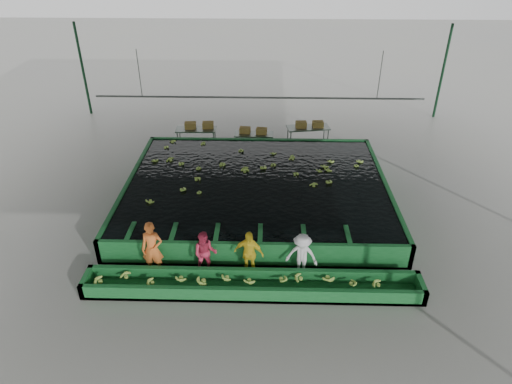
{
  "coord_description": "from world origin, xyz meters",
  "views": [
    {
      "loc": [
        0.38,
        -13.72,
        9.5
      ],
      "look_at": [
        0.0,
        0.5,
        1.0
      ],
      "focal_mm": 32.0,
      "sensor_mm": 36.0,
      "label": 1
    }
  ],
  "objects_px": {
    "box_stack_mid": "(253,133)",
    "sorting_trough": "(252,285)",
    "flotation_tank": "(257,191)",
    "packing_table_mid": "(254,142)",
    "packing_table_right": "(308,136)",
    "worker_b": "(205,254)",
    "worker_d": "(302,255)",
    "packing_table_left": "(197,137)",
    "worker_a": "(152,249)",
    "box_stack_left": "(199,128)",
    "worker_c": "(249,253)",
    "box_stack_right": "(309,127)"
  },
  "relations": [
    {
      "from": "packing_table_mid",
      "to": "flotation_tank",
      "type": "bearing_deg",
      "value": -86.96
    },
    {
      "from": "worker_a",
      "to": "box_stack_right",
      "type": "relative_size",
      "value": 1.37
    },
    {
      "from": "worker_d",
      "to": "packing_table_mid",
      "type": "height_order",
      "value": "worker_d"
    },
    {
      "from": "packing_table_mid",
      "to": "packing_table_right",
      "type": "relative_size",
      "value": 0.9
    },
    {
      "from": "box_stack_right",
      "to": "worker_d",
      "type": "bearing_deg",
      "value": -95.5
    },
    {
      "from": "sorting_trough",
      "to": "worker_d",
      "type": "height_order",
      "value": "worker_d"
    },
    {
      "from": "sorting_trough",
      "to": "packing_table_mid",
      "type": "relative_size",
      "value": 5.47
    },
    {
      "from": "worker_b",
      "to": "worker_d",
      "type": "relative_size",
      "value": 1.01
    },
    {
      "from": "worker_a",
      "to": "box_stack_left",
      "type": "height_order",
      "value": "worker_a"
    },
    {
      "from": "packing_table_right",
      "to": "box_stack_left",
      "type": "bearing_deg",
      "value": -178.22
    },
    {
      "from": "sorting_trough",
      "to": "packing_table_left",
      "type": "relative_size",
      "value": 5.2
    },
    {
      "from": "packing_table_mid",
      "to": "packing_table_right",
      "type": "bearing_deg",
      "value": 14.24
    },
    {
      "from": "worker_c",
      "to": "box_stack_left",
      "type": "height_order",
      "value": "worker_c"
    },
    {
      "from": "worker_a",
      "to": "packing_table_right",
      "type": "height_order",
      "value": "worker_a"
    },
    {
      "from": "worker_a",
      "to": "packing_table_left",
      "type": "height_order",
      "value": "worker_a"
    },
    {
      "from": "packing_table_mid",
      "to": "box_stack_mid",
      "type": "bearing_deg",
      "value": 139.65
    },
    {
      "from": "flotation_tank",
      "to": "packing_table_mid",
      "type": "xyz_separation_m",
      "value": [
        -0.25,
        4.65,
        -0.03
      ]
    },
    {
      "from": "packing_table_left",
      "to": "worker_b",
      "type": "bearing_deg",
      "value": -80.36
    },
    {
      "from": "packing_table_right",
      "to": "box_stack_mid",
      "type": "distance_m",
      "value": 2.74
    },
    {
      "from": "sorting_trough",
      "to": "worker_a",
      "type": "xyz_separation_m",
      "value": [
        -3.07,
        0.8,
        0.66
      ]
    },
    {
      "from": "worker_c",
      "to": "box_stack_mid",
      "type": "relative_size",
      "value": 1.23
    },
    {
      "from": "worker_b",
      "to": "packing_table_right",
      "type": "distance_m",
      "value": 10.35
    },
    {
      "from": "packing_table_left",
      "to": "box_stack_right",
      "type": "height_order",
      "value": "box_stack_right"
    },
    {
      "from": "worker_c",
      "to": "packing_table_right",
      "type": "bearing_deg",
      "value": 88.54
    },
    {
      "from": "flotation_tank",
      "to": "worker_b",
      "type": "distance_m",
      "value": 4.55
    },
    {
      "from": "packing_table_mid",
      "to": "worker_b",
      "type": "bearing_deg",
      "value": -97.72
    },
    {
      "from": "box_stack_mid",
      "to": "sorting_trough",
      "type": "bearing_deg",
      "value": -88.33
    },
    {
      "from": "packing_table_right",
      "to": "box_stack_mid",
      "type": "height_order",
      "value": "box_stack_mid"
    },
    {
      "from": "packing_table_left",
      "to": "packing_table_right",
      "type": "height_order",
      "value": "packing_table_right"
    },
    {
      "from": "packing_table_mid",
      "to": "box_stack_right",
      "type": "height_order",
      "value": "box_stack_right"
    },
    {
      "from": "box_stack_left",
      "to": "flotation_tank",
      "type": "bearing_deg",
      "value": -60.6
    },
    {
      "from": "box_stack_mid",
      "to": "packing_table_left",
      "type": "bearing_deg",
      "value": 172.38
    },
    {
      "from": "packing_table_left",
      "to": "packing_table_mid",
      "type": "relative_size",
      "value": 1.05
    },
    {
      "from": "worker_c",
      "to": "sorting_trough",
      "type": "bearing_deg",
      "value": -67.56
    },
    {
      "from": "box_stack_left",
      "to": "box_stack_right",
      "type": "xyz_separation_m",
      "value": [
        5.31,
        0.14,
        0.05
      ]
    },
    {
      "from": "worker_d",
      "to": "packing_table_right",
      "type": "xyz_separation_m",
      "value": [
        0.87,
        9.61,
        -0.29
      ]
    },
    {
      "from": "packing_table_left",
      "to": "sorting_trough",
      "type": "bearing_deg",
      "value": -73.28
    },
    {
      "from": "sorting_trough",
      "to": "box_stack_right",
      "type": "distance_m",
      "value": 10.69
    },
    {
      "from": "worker_d",
      "to": "worker_a",
      "type": "bearing_deg",
      "value": -168.69
    },
    {
      "from": "flotation_tank",
      "to": "worker_b",
      "type": "height_order",
      "value": "worker_b"
    },
    {
      "from": "worker_c",
      "to": "packing_table_mid",
      "type": "distance_m",
      "value": 8.96
    },
    {
      "from": "worker_d",
      "to": "box_stack_left",
      "type": "bearing_deg",
      "value": 126.19
    },
    {
      "from": "packing_table_left",
      "to": "packing_table_right",
      "type": "relative_size",
      "value": 0.95
    },
    {
      "from": "flotation_tank",
      "to": "box_stack_right",
      "type": "distance_m",
      "value": 5.83
    },
    {
      "from": "packing_table_left",
      "to": "box_stack_mid",
      "type": "relative_size",
      "value": 1.5
    },
    {
      "from": "worker_a",
      "to": "packing_table_mid",
      "type": "distance_m",
      "value": 9.4
    },
    {
      "from": "sorting_trough",
      "to": "worker_a",
      "type": "bearing_deg",
      "value": 165.38
    },
    {
      "from": "packing_table_left",
      "to": "box_stack_mid",
      "type": "distance_m",
      "value": 2.82
    },
    {
      "from": "worker_d",
      "to": "packing_table_left",
      "type": "height_order",
      "value": "worker_d"
    },
    {
      "from": "packing_table_mid",
      "to": "box_stack_mid",
      "type": "xyz_separation_m",
      "value": [
        -0.04,
        0.03,
        0.42
      ]
    }
  ]
}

